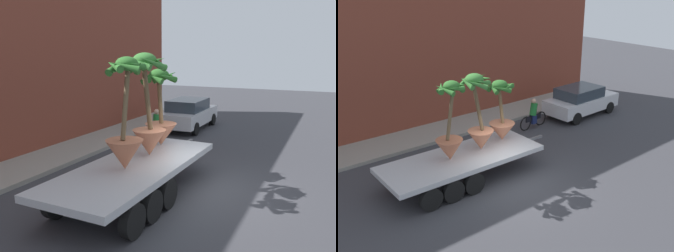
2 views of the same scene
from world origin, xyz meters
The scene contains 9 objects.
ground_plane centered at (0.00, 0.00, 0.00)m, with size 60.00×60.00×0.00m, color #38383D.
sidewalk centered at (0.00, 6.10, 0.07)m, with size 24.00×2.20×0.15m, color gray.
building_facade centered at (0.00, 7.80, 4.28)m, with size 24.00×1.20×8.57m, color brown.
flatbed_trailer centered at (-1.56, 1.45, 0.77)m, with size 7.06×2.47×0.98m.
potted_palm_rear centered at (0.78, 1.70, 1.93)m, with size 1.19×1.22×2.49m.
potted_palm_middle centered at (-0.47, 1.49, 2.17)m, with size 1.35×1.35×2.99m.
potted_palm_front centered at (-1.74, 1.46, 2.05)m, with size 1.21×1.08×2.90m.
cyclist centered at (4.46, 3.73, 0.67)m, with size 1.84×0.37×1.54m.
parked_car centered at (7.75, 3.52, 0.83)m, with size 4.30×1.97×1.58m.
Camera 2 is at (-8.58, -9.92, 7.33)m, focal length 42.99 mm.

